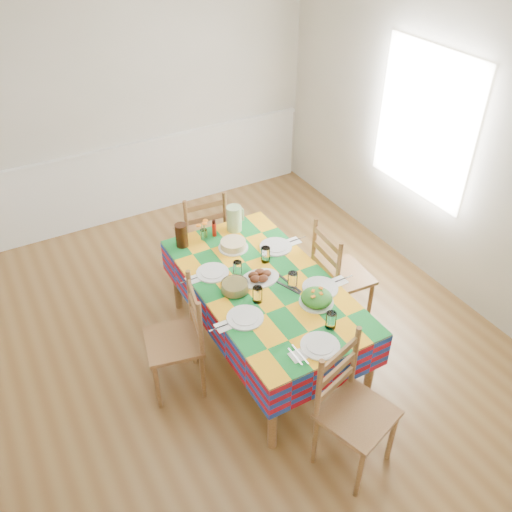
{
  "coord_description": "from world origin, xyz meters",
  "views": [
    {
      "loc": [
        -1.46,
        -3.09,
        3.5
      ],
      "look_at": [
        0.2,
        -0.12,
        0.98
      ],
      "focal_mm": 38.0,
      "sensor_mm": 36.0,
      "label": 1
    }
  ],
  "objects": [
    {
      "name": "chair_right",
      "position": [
        1.0,
        -0.19,
        0.51
      ],
      "size": [
        0.47,
        0.49,
        1.04
      ],
      "rotation": [
        0.0,
        0.0,
        1.5
      ],
      "color": "brown",
      "rests_on": "room"
    },
    {
      "name": "cake",
      "position": [
        0.24,
        0.35,
        0.78
      ],
      "size": [
        0.26,
        0.26,
        0.07
      ],
      "color": "white",
      "rests_on": "dining_table"
    },
    {
      "name": "flower_vase",
      "position": [
        0.07,
        0.59,
        0.83
      ],
      "size": [
        0.13,
        0.1,
        0.2
      ],
      "color": "white",
      "rests_on": "dining_table"
    },
    {
      "name": "green_pitcher",
      "position": [
        0.39,
        0.61,
        0.86
      ],
      "size": [
        0.14,
        0.14,
        0.24
      ],
      "primitive_type": "cylinder",
      "color": "#A5C68C",
      "rests_on": "dining_table"
    },
    {
      "name": "setting_right_near",
      "position": [
        0.53,
        -0.43,
        0.78
      ],
      "size": [
        0.54,
        0.31,
        0.14
      ],
      "rotation": [
        0.0,
        0.0,
        -1.57
      ],
      "color": "white",
      "rests_on": "dining_table"
    },
    {
      "name": "setting_left_far",
      "position": [
        -0.02,
        0.08,
        0.78
      ],
      "size": [
        0.49,
        0.29,
        0.13
      ],
      "rotation": [
        0.0,
        0.0,
        1.57
      ],
      "color": "white",
      "rests_on": "dining_table"
    },
    {
      "name": "salad_platter",
      "position": [
        0.47,
        -0.59,
        0.79
      ],
      "size": [
        0.27,
        0.27,
        0.11
      ],
      "color": "white",
      "rests_on": "dining_table"
    },
    {
      "name": "window_right",
      "position": [
        2.23,
        0.3,
        1.5
      ],
      "size": [
        0.0,
        1.4,
        1.4
      ],
      "primitive_type": "plane",
      "rotation": [
        0.0,
        -1.57,
        0.0
      ],
      "color": "white",
      "rests_on": "room"
    },
    {
      "name": "hot_sauce",
      "position": [
        0.18,
        0.61,
        0.83
      ],
      "size": [
        0.04,
        0.04,
        0.16
      ],
      "primitive_type": "cylinder",
      "color": "red",
      "rests_on": "dining_table"
    },
    {
      "name": "dining_table",
      "position": [
        0.24,
        -0.2,
        0.66
      ],
      "size": [
        1.03,
        1.92,
        0.75
      ],
      "color": "brown",
      "rests_on": "room"
    },
    {
      "name": "chair_near",
      "position": [
        0.22,
        -1.4,
        0.51
      ],
      "size": [
        0.57,
        0.55,
        1.04
      ],
      "rotation": [
        0.0,
        0.0,
        0.3
      ],
      "color": "brown",
      "rests_on": "room"
    },
    {
      "name": "tea_pitcher",
      "position": [
        -0.13,
        0.61,
        0.85
      ],
      "size": [
        0.11,
        0.11,
        0.22
      ],
      "primitive_type": "cylinder",
      "color": "black",
      "rests_on": "dining_table"
    },
    {
      "name": "wainscot",
      "position": [
        0.0,
        2.48,
        0.49
      ],
      "size": [
        4.41,
        0.06,
        0.92
      ],
      "color": "white",
      "rests_on": "room"
    },
    {
      "name": "setting_near_head",
      "position": [
        0.28,
        -0.95,
        0.78
      ],
      "size": [
        0.45,
        0.3,
        0.13
      ],
      "color": "white",
      "rests_on": "dining_table"
    },
    {
      "name": "meat_platter",
      "position": [
        0.23,
        -0.14,
        0.77
      ],
      "size": [
        0.33,
        0.24,
        0.06
      ],
      "color": "white",
      "rests_on": "dining_table"
    },
    {
      "name": "name_card",
      "position": [
        0.22,
        -1.1,
        0.75
      ],
      "size": [
        0.08,
        0.02,
        0.02
      ],
      "primitive_type": "cube",
      "color": "white",
      "rests_on": "dining_table"
    },
    {
      "name": "room",
      "position": [
        0.0,
        0.0,
        1.35
      ],
      "size": [
        4.58,
        5.08,
        2.78
      ],
      "color": "brown",
      "rests_on": "ground"
    },
    {
      "name": "setting_right_far",
      "position": [
        0.51,
        0.13,
        0.78
      ],
      "size": [
        0.53,
        0.31,
        0.14
      ],
      "rotation": [
        0.0,
        0.0,
        -1.57
      ],
      "color": "white",
      "rests_on": "dining_table"
    },
    {
      "name": "chair_far",
      "position": [
        0.23,
        1.01,
        0.5
      ],
      "size": [
        0.48,
        0.46,
        1.01
      ],
      "rotation": [
        0.0,
        0.0,
        3.05
      ],
      "color": "brown",
      "rests_on": "room"
    },
    {
      "name": "chair_left",
      "position": [
        -0.53,
        -0.21,
        0.49
      ],
      "size": [
        0.5,
        0.52,
        0.99
      ],
      "rotation": [
        0.0,
        0.0,
        -1.79
      ],
      "color": "brown",
      "rests_on": "room"
    },
    {
      "name": "setting_left_near",
      "position": [
        -0.04,
        -0.44,
        0.78
      ],
      "size": [
        0.51,
        0.3,
        0.13
      ],
      "rotation": [
        0.0,
        0.0,
        1.57
      ],
      "color": "white",
      "rests_on": "dining_table"
    },
    {
      "name": "serving_utensils",
      "position": [
        0.39,
        -0.31,
        0.75
      ],
      "size": [
        0.13,
        0.3,
        0.01
      ],
      "color": "black",
      "rests_on": "dining_table"
    },
    {
      "name": "pasta_bowl",
      "position": [
        -0.01,
        -0.17,
        0.79
      ],
      "size": [
        0.22,
        0.22,
        0.08
      ],
      "color": "white",
      "rests_on": "dining_table"
    }
  ]
}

